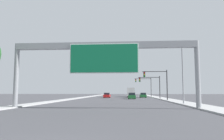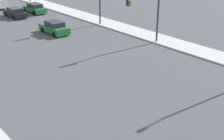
% 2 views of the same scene
% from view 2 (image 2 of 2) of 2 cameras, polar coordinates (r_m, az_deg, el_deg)
% --- Properties ---
extents(sidewalk_right, '(3.00, 120.00, 0.15)m').
position_cam_2_polar(sidewalk_right, '(52.23, -9.70, 11.04)').
color(sidewalk_right, '#B0B0B0').
rests_on(sidewalk_right, ground).
extents(car_far_right, '(1.79, 4.40, 1.52)m').
position_cam_2_polar(car_far_right, '(38.55, -10.52, 7.63)').
color(car_far_right, '#1E662D').
rests_on(car_far_right, ground).
extents(car_near_left, '(1.79, 4.53, 1.39)m').
position_cam_2_polar(car_near_left, '(48.05, -17.30, 10.00)').
color(car_near_left, black).
rests_on(car_near_left, ground).
extents(car_mid_center, '(1.80, 4.58, 1.44)m').
position_cam_2_polar(car_mid_center, '(50.12, -13.97, 10.90)').
color(car_mid_center, '#1E662D').
rests_on(car_mid_center, ground).
extents(traffic_light_near_intersection, '(4.90, 0.32, 6.07)m').
position_cam_2_polar(traffic_light_near_intersection, '(32.91, 6.64, 11.34)').
color(traffic_light_near_intersection, '#2D2D30').
rests_on(traffic_light_near_intersection, ground).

